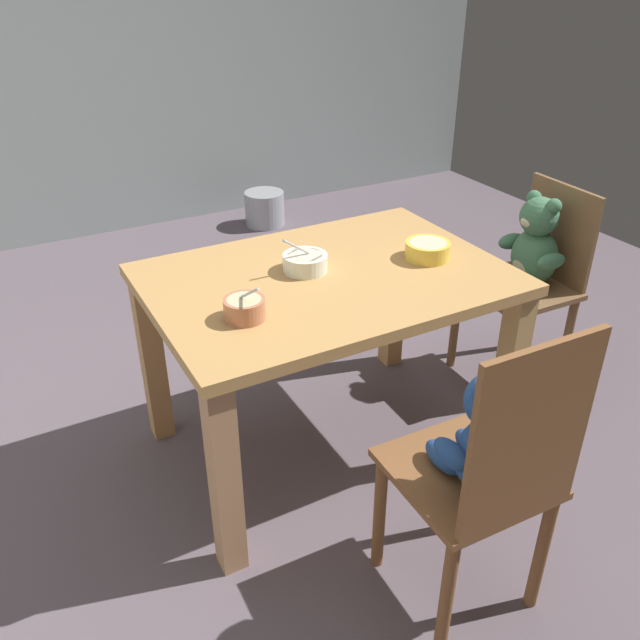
{
  "coord_description": "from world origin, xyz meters",
  "views": [
    {
      "loc": [
        -0.95,
        -1.68,
        1.63
      ],
      "look_at": [
        0.0,
        0.05,
        0.5
      ],
      "focal_mm": 36.91,
      "sensor_mm": 36.0,
      "label": 1
    }
  ],
  "objects": [
    {
      "name": "ground_plane",
      "position": [
        0.0,
        0.0,
        -0.02
      ],
      "size": [
        5.2,
        5.2,
        0.04
      ],
      "color": "#5B4F57"
    },
    {
      "name": "porridge_bowl_white_center",
      "position": [
        -0.05,
        0.06,
        0.73
      ],
      "size": [
        0.16,
        0.15,
        0.13
      ],
      "color": "silver",
      "rests_on": "dining_table"
    },
    {
      "name": "porridge_bowl_yellow_near_right",
      "position": [
        0.36,
        -0.05,
        0.73
      ],
      "size": [
        0.15,
        0.15,
        0.06
      ],
      "color": "yellow",
      "rests_on": "dining_table"
    },
    {
      "name": "porridge_bowl_terracotta_near_left",
      "position": [
        -0.35,
        -0.14,
        0.73
      ],
      "size": [
        0.12,
        0.13,
        0.12
      ],
      "color": "#BB7250",
      "rests_on": "dining_table"
    },
    {
      "name": "teddy_chair_near_right",
      "position": [
        0.95,
        0.02,
        0.54
      ],
      "size": [
        0.39,
        0.4,
        0.83
      ],
      "rotation": [
        0.0,
        0.0,
        3.11
      ],
      "color": "brown",
      "rests_on": "ground_plane"
    },
    {
      "name": "teddy_chair_near_front",
      "position": [
        0.01,
        -0.78,
        0.53
      ],
      "size": [
        0.39,
        0.39,
        0.92
      ],
      "rotation": [
        0.0,
        0.0,
        1.54
      ],
      "color": "brown",
      "rests_on": "ground_plane"
    },
    {
      "name": "metal_pail",
      "position": [
        0.73,
        2.15,
        0.11
      ],
      "size": [
        0.26,
        0.26,
        0.22
      ],
      "primitive_type": "cylinder",
      "color": "#93969B",
      "rests_on": "ground_plane"
    },
    {
      "name": "dining_table",
      "position": [
        0.0,
        0.0,
        0.58
      ],
      "size": [
        1.15,
        0.81,
        0.7
      ],
      "color": "#B7864A",
      "rests_on": "ground_plane"
    }
  ]
}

